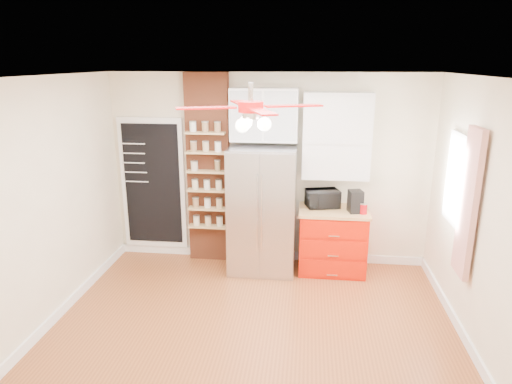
# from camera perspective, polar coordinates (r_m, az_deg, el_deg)

# --- Properties ---
(floor) EXTENTS (4.50, 4.50, 0.00)m
(floor) POSITION_cam_1_polar(r_m,az_deg,el_deg) (5.17, -0.57, -17.32)
(floor) COLOR brown
(floor) RESTS_ON ground
(ceiling) EXTENTS (4.50, 4.50, 0.00)m
(ceiling) POSITION_cam_1_polar(r_m,az_deg,el_deg) (4.31, -0.67, 14.17)
(ceiling) COLOR white
(ceiling) RESTS_ON wall_back
(wall_back) EXTENTS (4.50, 0.02, 2.70)m
(wall_back) POSITION_cam_1_polar(r_m,az_deg,el_deg) (6.47, 1.60, 2.76)
(wall_back) COLOR #F3E8C3
(wall_back) RESTS_ON floor
(wall_front) EXTENTS (4.50, 0.02, 2.70)m
(wall_front) POSITION_cam_1_polar(r_m,az_deg,el_deg) (2.78, -5.98, -16.60)
(wall_front) COLOR #F3E8C3
(wall_front) RESTS_ON floor
(wall_left) EXTENTS (0.02, 4.00, 2.70)m
(wall_left) POSITION_cam_1_polar(r_m,az_deg,el_deg) (5.32, -25.43, -1.82)
(wall_left) COLOR #F3E8C3
(wall_left) RESTS_ON floor
(wall_right) EXTENTS (0.02, 4.00, 2.70)m
(wall_right) POSITION_cam_1_polar(r_m,az_deg,el_deg) (4.84, 26.91, -3.70)
(wall_right) COLOR #F3E8C3
(wall_right) RESTS_ON floor
(chalkboard) EXTENTS (0.95, 0.05, 1.95)m
(chalkboard) POSITION_cam_1_polar(r_m,az_deg,el_deg) (6.86, -12.75, 0.96)
(chalkboard) COLOR white
(chalkboard) RESTS_ON wall_back
(brick_pillar) EXTENTS (0.60, 0.16, 2.70)m
(brick_pillar) POSITION_cam_1_polar(r_m,az_deg,el_deg) (6.52, -5.93, 2.78)
(brick_pillar) COLOR brown
(brick_pillar) RESTS_ON floor
(fridge) EXTENTS (0.90, 0.70, 1.75)m
(fridge) POSITION_cam_1_polar(r_m,az_deg,el_deg) (6.25, 0.81, -2.25)
(fridge) COLOR silver
(fridge) RESTS_ON floor
(upper_glass_cabinet) EXTENTS (0.90, 0.35, 0.70)m
(upper_glass_cabinet) POSITION_cam_1_polar(r_m,az_deg,el_deg) (6.17, 1.04, 9.64)
(upper_glass_cabinet) COLOR white
(upper_glass_cabinet) RESTS_ON wall_back
(red_cabinet) EXTENTS (0.94, 0.64, 0.90)m
(red_cabinet) POSITION_cam_1_polar(r_m,az_deg,el_deg) (6.43, 9.52, -5.97)
(red_cabinet) COLOR red
(red_cabinet) RESTS_ON floor
(upper_shelf_unit) EXTENTS (0.90, 0.30, 1.15)m
(upper_shelf_unit) POSITION_cam_1_polar(r_m,az_deg,el_deg) (6.21, 10.05, 6.89)
(upper_shelf_unit) COLOR white
(upper_shelf_unit) RESTS_ON wall_back
(window) EXTENTS (0.04, 0.75, 1.05)m
(window) POSITION_cam_1_polar(r_m,az_deg,el_deg) (5.60, 23.93, 1.32)
(window) COLOR white
(window) RESTS_ON wall_right
(curtain) EXTENTS (0.06, 0.40, 1.55)m
(curtain) POSITION_cam_1_polar(r_m,az_deg,el_deg) (5.10, 25.02, -1.32)
(curtain) COLOR #B52818
(curtain) RESTS_ON wall_right
(ceiling_fan) EXTENTS (1.40, 1.40, 0.44)m
(ceiling_fan) POSITION_cam_1_polar(r_m,az_deg,el_deg) (4.33, -0.65, 10.52)
(ceiling_fan) COLOR silver
(ceiling_fan) RESTS_ON ceiling
(toaster_oven) EXTENTS (0.50, 0.40, 0.24)m
(toaster_oven) POSITION_cam_1_polar(r_m,az_deg,el_deg) (6.33, 8.30, -0.81)
(toaster_oven) COLOR black
(toaster_oven) RESTS_ON red_cabinet
(coffee_maker) EXTENTS (0.21, 0.22, 0.30)m
(coffee_maker) POSITION_cam_1_polar(r_m,az_deg,el_deg) (6.18, 12.31, -1.16)
(coffee_maker) COLOR black
(coffee_maker) RESTS_ON red_cabinet
(canister_left) EXTENTS (0.12, 0.12, 0.13)m
(canister_left) POSITION_cam_1_polar(r_m,az_deg,el_deg) (6.17, 13.22, -2.05)
(canister_left) COLOR #A80910
(canister_left) RESTS_ON red_cabinet
(canister_right) EXTENTS (0.13, 0.13, 0.13)m
(canister_right) POSITION_cam_1_polar(r_m,az_deg,el_deg) (6.26, 12.65, -1.79)
(canister_right) COLOR #AA2E09
(canister_right) RESTS_ON red_cabinet
(pantry_jar_oats) EXTENTS (0.12, 0.12, 0.12)m
(pantry_jar_oats) POSITION_cam_1_polar(r_m,az_deg,el_deg) (6.38, -7.71, 3.21)
(pantry_jar_oats) COLOR #C3AE95
(pantry_jar_oats) RESTS_ON brick_pillar
(pantry_jar_beans) EXTENTS (0.09, 0.09, 0.14)m
(pantry_jar_beans) POSITION_cam_1_polar(r_m,az_deg,el_deg) (6.33, -4.84, 3.26)
(pantry_jar_beans) COLOR olive
(pantry_jar_beans) RESTS_ON brick_pillar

